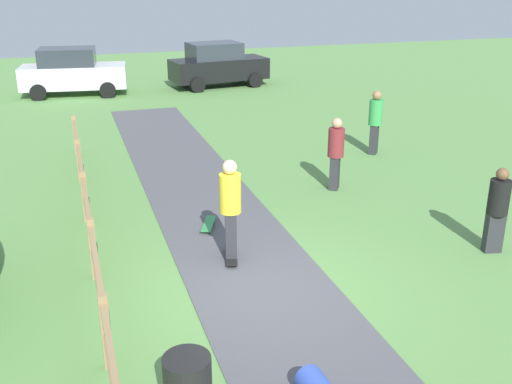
{
  "coord_description": "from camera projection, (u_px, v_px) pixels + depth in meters",
  "views": [
    {
      "loc": [
        -2.79,
        -8.25,
        5.0
      ],
      "look_at": [
        0.49,
        1.88,
        1.0
      ],
      "focal_mm": 42.12,
      "sensor_mm": 36.0,
      "label": 1
    }
  ],
  "objects": [
    {
      "name": "ground_plane",
      "position": [
        263.0,
        290.0,
        9.91
      ],
      "size": [
        60.0,
        60.0,
        0.0
      ],
      "primitive_type": "plane",
      "color": "#60934C"
    },
    {
      "name": "parked_car_black",
      "position": [
        218.0,
        65.0,
        26.42
      ],
      "size": [
        4.39,
        2.42,
        1.92
      ],
      "color": "black",
      "rests_on": "ground_plane"
    },
    {
      "name": "parked_car_white",
      "position": [
        72.0,
        72.0,
        24.66
      ],
      "size": [
        4.38,
        2.41,
        1.92
      ],
      "color": "silver",
      "rests_on": "ground_plane"
    },
    {
      "name": "skater_riding",
      "position": [
        230.0,
        205.0,
        10.54
      ],
      "size": [
        0.46,
        0.82,
        1.89
      ],
      "color": "black",
      "rests_on": "asphalt_path"
    },
    {
      "name": "wooden_fence",
      "position": [
        98.0,
        278.0,
        8.93
      ],
      "size": [
        0.12,
        18.12,
        1.1
      ],
      "color": "#997A51",
      "rests_on": "ground_plane"
    },
    {
      "name": "bystander_maroon",
      "position": [
        336.0,
        151.0,
        14.09
      ],
      "size": [
        0.53,
        0.53,
        1.74
      ],
      "color": "#2D2D33",
      "rests_on": "ground_plane"
    },
    {
      "name": "bystander_green",
      "position": [
        375.0,
        119.0,
        16.8
      ],
      "size": [
        0.54,
        0.54,
        1.81
      ],
      "color": "#2D2D33",
      "rests_on": "ground_plane"
    },
    {
      "name": "bystander_black",
      "position": [
        498.0,
        207.0,
        10.95
      ],
      "size": [
        0.46,
        0.46,
        1.64
      ],
      "color": "#2D2D33",
      "rests_on": "ground_plane"
    },
    {
      "name": "asphalt_path",
      "position": [
        263.0,
        289.0,
        9.91
      ],
      "size": [
        2.4,
        28.0,
        0.02
      ],
      "primitive_type": "cube",
      "color": "#515156",
      "rests_on": "ground_plane"
    },
    {
      "name": "skateboard_loose",
      "position": [
        209.0,
        224.0,
        12.24
      ],
      "size": [
        0.49,
        0.82,
        0.08
      ],
      "color": "#338C4C",
      "rests_on": "asphalt_path"
    }
  ]
}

